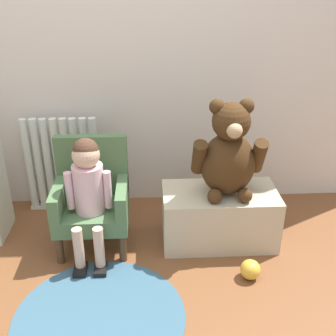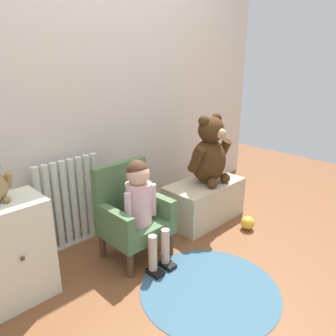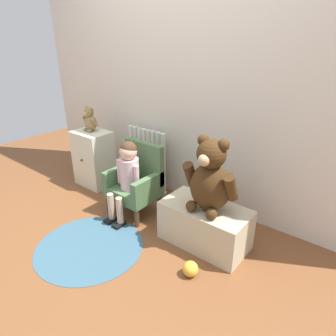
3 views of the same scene
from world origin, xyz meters
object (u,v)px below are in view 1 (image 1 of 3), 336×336
at_px(child_figure, 88,183).
at_px(toy_ball, 250,269).
at_px(radiator, 63,165).
at_px(child_armchair, 92,197).
at_px(low_bench, 219,216).
at_px(floor_rug, 99,317).
at_px(large_teddy_bear, 229,154).

height_order(child_figure, toy_ball, child_figure).
height_order(radiator, child_armchair, radiator).
distance_m(low_bench, floor_rug, 0.92).
bearing_deg(toy_ball, child_armchair, 155.92).
height_order(low_bench, toy_ball, low_bench).
xyz_separation_m(child_figure, large_teddy_bear, (0.78, 0.07, 0.12)).
xyz_separation_m(low_bench, floor_rug, (-0.67, -0.60, -0.16)).
bearing_deg(radiator, large_teddy_bear, -23.47).
xyz_separation_m(large_teddy_bear, toy_ball, (0.09, -0.35, -0.52)).
bearing_deg(low_bench, child_figure, -173.79).
relative_size(child_armchair, large_teddy_bear, 1.15).
height_order(radiator, floor_rug, radiator).
distance_m(radiator, child_figure, 0.58).
height_order(low_bench, large_teddy_bear, large_teddy_bear).
height_order(child_armchair, toy_ball, child_armchair).
bearing_deg(toy_ball, radiator, 144.43).
distance_m(large_teddy_bear, floor_rug, 1.08).
bearing_deg(radiator, floor_rug, -72.96).
height_order(child_armchair, child_figure, child_figure).
distance_m(child_figure, floor_rug, 0.69).
bearing_deg(child_armchair, floor_rug, -82.82).
bearing_deg(child_armchair, low_bench, -2.00).
distance_m(low_bench, large_teddy_bear, 0.41).
relative_size(child_armchair, child_figure, 0.92).
distance_m(radiator, low_bench, 1.08).
bearing_deg(child_figure, low_bench, 6.21).
bearing_deg(large_teddy_bear, child_armchair, 177.10).
xyz_separation_m(child_armchair, floor_rug, (0.08, -0.63, -0.30)).
height_order(large_teddy_bear, floor_rug, large_teddy_bear).
bearing_deg(radiator, toy_ball, -35.57).
bearing_deg(toy_ball, child_figure, 162.12).
bearing_deg(child_armchair, large_teddy_bear, -2.90).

